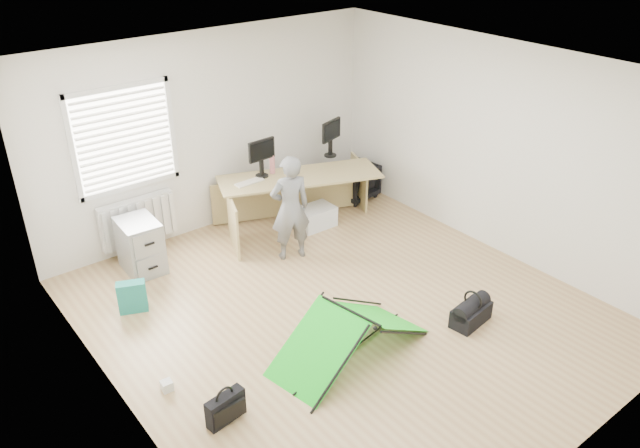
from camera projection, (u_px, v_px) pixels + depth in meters
ground at (342, 311)px, 7.06m from camera, size 5.50×5.50×0.00m
back_wall at (211, 133)px, 8.32m from camera, size 5.00×0.02×2.70m
window at (124, 139)px, 7.54m from camera, size 1.20×0.06×1.20m
radiator at (138, 220)px, 8.03m from camera, size 1.00×0.12×0.60m
desk at (300, 201)px, 8.71m from camera, size 2.32×1.45×0.75m
filing_cabinet at (140, 246)px, 7.68m from camera, size 0.46×0.60×0.68m
monitor_left at (261, 163)px, 8.42m from camera, size 0.41×0.11×0.39m
monitor_right at (330, 143)px, 9.07m from camera, size 0.43×0.21×0.40m
keyboard at (250, 182)px, 8.32m from camera, size 0.41×0.15×0.02m
thermos at (272, 164)px, 8.55m from camera, size 0.10×0.10×0.27m
office_chair at (354, 181)px, 9.55m from camera, size 0.65×0.67×0.55m
person at (290, 208)px, 7.79m from camera, size 0.59×0.47×1.40m
kite at (350, 332)px, 6.30m from camera, size 1.79×1.03×0.52m
storage_crate at (316, 217)px, 8.77m from camera, size 0.53×0.37×0.29m
tote_bag at (132, 297)px, 6.98m from camera, size 0.34×0.25×0.37m
laptop_bag at (226, 408)px, 5.54m from camera, size 0.39×0.16×0.28m
white_box at (167, 386)px, 5.92m from camera, size 0.11×0.11×0.10m
duffel_bag at (471, 315)px, 6.82m from camera, size 0.52×0.31×0.21m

